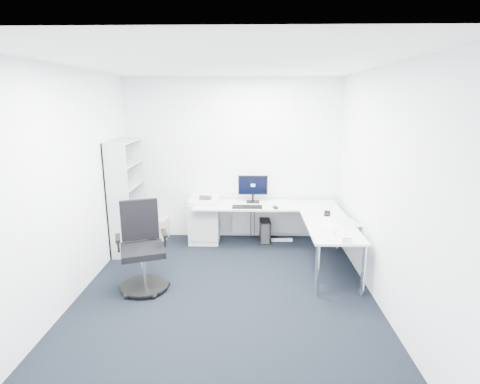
{
  "coord_description": "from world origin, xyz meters",
  "views": [
    {
      "loc": [
        0.28,
        -4.14,
        2.33
      ],
      "look_at": [
        0.15,
        1.05,
        1.05
      ],
      "focal_mm": 28.0,
      "sensor_mm": 36.0,
      "label": 1
    }
  ],
  "objects_px": {
    "laptop": "(349,215)",
    "task_chair": "(142,248)",
    "bookshelf": "(127,196)",
    "monitor": "(253,189)",
    "l_desk": "(266,231)"
  },
  "relations": [
    {
      "from": "task_chair",
      "to": "laptop",
      "type": "xyz_separation_m",
      "value": [
        2.68,
        0.65,
        0.25
      ]
    },
    {
      "from": "laptop",
      "to": "task_chair",
      "type": "bearing_deg",
      "value": -176.15
    },
    {
      "from": "bookshelf",
      "to": "laptop",
      "type": "relative_size",
      "value": 5.0
    },
    {
      "from": "bookshelf",
      "to": "monitor",
      "type": "relative_size",
      "value": 3.61
    },
    {
      "from": "bookshelf",
      "to": "task_chair",
      "type": "height_order",
      "value": "bookshelf"
    },
    {
      "from": "l_desk",
      "to": "task_chair",
      "type": "distance_m",
      "value": 2.04
    },
    {
      "from": "laptop",
      "to": "bookshelf",
      "type": "bearing_deg",
      "value": 158.68
    },
    {
      "from": "l_desk",
      "to": "monitor",
      "type": "height_order",
      "value": "monitor"
    },
    {
      "from": "bookshelf",
      "to": "monitor",
      "type": "xyz_separation_m",
      "value": [
        1.97,
        0.4,
        0.04
      ]
    },
    {
      "from": "monitor",
      "to": "task_chair",
      "type": "bearing_deg",
      "value": -128.84
    },
    {
      "from": "laptop",
      "to": "monitor",
      "type": "bearing_deg",
      "value": 130.86
    },
    {
      "from": "bookshelf",
      "to": "l_desk",
      "type": "bearing_deg",
      "value": -1.32
    },
    {
      "from": "bookshelf",
      "to": "task_chair",
      "type": "xyz_separation_m",
      "value": [
        0.59,
        -1.32,
        -0.32
      ]
    },
    {
      "from": "task_chair",
      "to": "monitor",
      "type": "relative_size",
      "value": 2.3
    },
    {
      "from": "task_chair",
      "to": "l_desk",
      "type": "bearing_deg",
      "value": 18.91
    }
  ]
}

